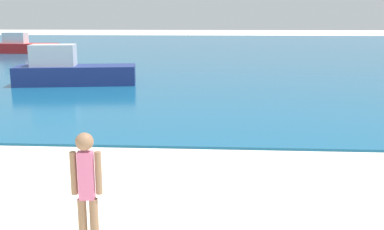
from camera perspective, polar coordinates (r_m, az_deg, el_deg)
water at (r=39.86m, az=3.61°, el=8.04°), size 160.00×60.00×0.06m
person_standing at (r=5.59m, az=-12.90°, el=-8.94°), size 0.36×0.21×1.58m
boat_near at (r=20.01m, az=-14.76°, el=5.33°), size 5.12×2.35×1.68m
boat_far at (r=38.34m, az=-20.08°, el=8.04°), size 4.69×1.56×1.59m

